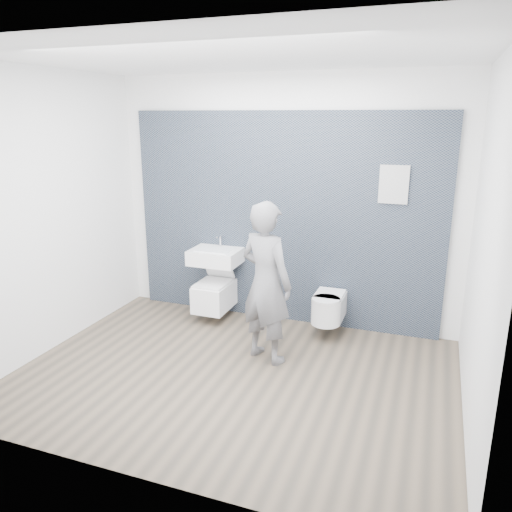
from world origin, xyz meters
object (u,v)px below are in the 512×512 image
(washbasin, at_px, (215,256))
(toilet_square, at_px, (214,294))
(visitor, at_px, (266,283))
(toilet_rounded, at_px, (328,308))

(washbasin, relative_size, toilet_square, 0.85)
(toilet_square, bearing_deg, visitor, -39.74)
(toilet_square, relative_size, toilet_rounded, 1.24)
(washbasin, bearing_deg, toilet_square, -90.00)
(toilet_square, bearing_deg, washbasin, 90.00)
(toilet_rounded, relative_size, visitor, 0.34)
(toilet_square, height_order, toilet_rounded, toilet_square)
(toilet_rounded, bearing_deg, visitor, -121.80)
(toilet_square, distance_m, visitor, 1.27)
(toilet_rounded, distance_m, visitor, 1.00)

